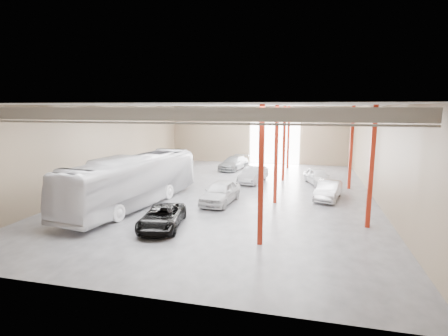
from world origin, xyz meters
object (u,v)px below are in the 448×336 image
at_px(car_right_near, 328,190).
at_px(coach_bus, 133,181).
at_px(black_sedan, 162,217).
at_px(car_right_far, 318,176).
at_px(car_row_c, 234,163).
at_px(car_row_b, 253,175).
at_px(car_row_a, 220,192).

bearing_deg(car_right_near, coach_bus, -146.89).
relative_size(coach_bus, car_right_near, 3.01).
relative_size(coach_bus, black_sedan, 2.76).
distance_m(coach_bus, car_right_far, 16.39).
xyz_separation_m(car_row_c, car_right_far, (8.98, -5.64, -0.01)).
distance_m(car_row_c, car_right_near, 14.47).
relative_size(coach_bus, car_right_far, 3.04).
bearing_deg(car_right_near, car_right_far, 109.56).
bearing_deg(car_row_b, car_row_a, -88.97).
relative_size(car_row_a, car_right_near, 1.12).
distance_m(car_row_b, car_right_near, 7.88).
xyz_separation_m(car_row_b, car_right_near, (6.42, -4.57, -0.05)).
height_order(black_sedan, car_row_a, car_row_a).
xyz_separation_m(car_row_a, car_row_b, (1.21, 7.50, -0.06)).
bearing_deg(car_row_a, coach_bus, -154.94).
distance_m(black_sedan, car_row_a, 6.21).
bearing_deg(coach_bus, car_right_far, 47.02).
height_order(coach_bus, car_right_near, coach_bus).
relative_size(car_row_c, car_right_near, 1.18).
bearing_deg(car_right_near, car_row_a, -146.12).
distance_m(black_sedan, car_row_b, 13.76).
bearing_deg(car_row_c, car_row_a, -69.37).
xyz_separation_m(coach_bus, black_sedan, (3.83, -3.86, -1.13)).
bearing_deg(car_row_a, car_right_far, 55.04).
relative_size(car_row_a, car_row_c, 0.95).
relative_size(car_row_a, car_row_b, 1.05).
distance_m(coach_bus, car_right_near, 14.35).
bearing_deg(car_row_a, car_right_near, 26.85).
xyz_separation_m(black_sedan, car_right_far, (8.98, 14.02, 0.07)).
bearing_deg(car_row_c, car_right_near, -35.98).
height_order(car_row_a, car_row_b, car_row_a).
height_order(black_sedan, car_right_far, car_right_far).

